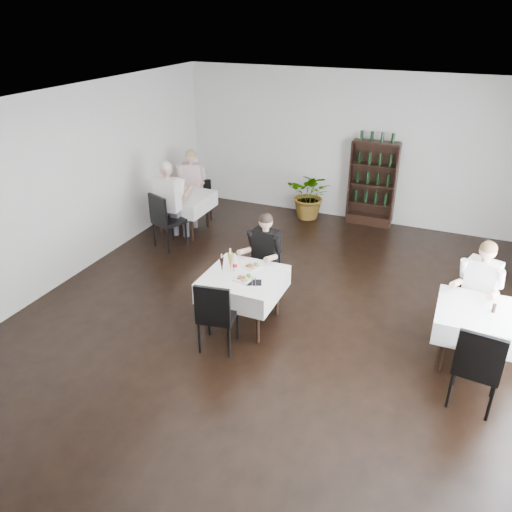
{
  "coord_description": "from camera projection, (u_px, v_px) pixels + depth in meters",
  "views": [
    {
      "loc": [
        2.19,
        -5.43,
        4.06
      ],
      "look_at": [
        -0.2,
        0.2,
        0.99
      ],
      "focal_mm": 35.0,
      "sensor_mm": 36.0,
      "label": 1
    }
  ],
  "objects": [
    {
      "name": "left_chair_far",
      "position": [
        201.0,
        198.0,
        10.28
      ],
      "size": [
        0.49,
        0.5,
        0.89
      ],
      "color": "black",
      "rests_on": "ground"
    },
    {
      "name": "potted_tree",
      "position": [
        311.0,
        195.0,
        10.46
      ],
      "size": [
        0.92,
        0.8,
        1.02
      ],
      "primitive_type": "imported",
      "rotation": [
        0.0,
        0.0,
        -0.0
      ],
      "color": "#2B5B1F",
      "rests_on": "ground"
    },
    {
      "name": "left_chair_near",
      "position": [
        165.0,
        218.0,
        9.09
      ],
      "size": [
        0.63,
        0.63,
        1.06
      ],
      "color": "black",
      "rests_on": "ground"
    },
    {
      "name": "room_shell",
      "position": [
        264.0,
        229.0,
        6.38
      ],
      "size": [
        9.0,
        9.0,
        9.0
      ],
      "color": "black",
      "rests_on": "ground"
    },
    {
      "name": "diner_main",
      "position": [
        263.0,
        252.0,
        7.34
      ],
      "size": [
        0.56,
        0.58,
        1.41
      ],
      "color": "#45454D",
      "rests_on": "ground"
    },
    {
      "name": "main_chair_near",
      "position": [
        216.0,
        312.0,
        6.33
      ],
      "size": [
        0.53,
        0.53,
        1.01
      ],
      "color": "black",
      "rests_on": "ground"
    },
    {
      "name": "pilsner_lager",
      "position": [
        230.0,
        261.0,
        6.88
      ],
      "size": [
        0.08,
        0.08,
        0.33
      ],
      "color": "gold",
      "rests_on": "main_table"
    },
    {
      "name": "diner_right_far",
      "position": [
        479.0,
        286.0,
        6.41
      ],
      "size": [
        0.61,
        0.65,
        1.45
      ],
      "color": "#45454D",
      "rests_on": "ground"
    },
    {
      "name": "wine_shelf",
      "position": [
        372.0,
        185.0,
        10.02
      ],
      "size": [
        0.9,
        0.28,
        1.75
      ],
      "color": "black",
      "rests_on": "ground"
    },
    {
      "name": "right_chair_near",
      "position": [
        478.0,
        364.0,
        5.38
      ],
      "size": [
        0.53,
        0.54,
        1.06
      ],
      "color": "black",
      "rests_on": "ground"
    },
    {
      "name": "pepper_mill",
      "position": [
        494.0,
        308.0,
        5.96
      ],
      "size": [
        0.05,
        0.05,
        0.11
      ],
      "primitive_type": "cylinder",
      "rotation": [
        0.0,
        0.0,
        0.03
      ],
      "color": "black",
      "rests_on": "right_table"
    },
    {
      "name": "pilsner_dark",
      "position": [
        222.0,
        264.0,
        6.85
      ],
      "size": [
        0.06,
        0.06,
        0.27
      ],
      "color": "black",
      "rests_on": "main_table"
    },
    {
      "name": "plate_far",
      "position": [
        252.0,
        266.0,
        7.0
      ],
      "size": [
        0.29,
        0.29,
        0.07
      ],
      "color": "white",
      "rests_on": "main_table"
    },
    {
      "name": "main_chair_far",
      "position": [
        265.0,
        271.0,
        7.47
      ],
      "size": [
        0.43,
        0.43,
        0.87
      ],
      "color": "black",
      "rests_on": "ground"
    },
    {
      "name": "main_table",
      "position": [
        243.0,
        284.0,
        6.88
      ],
      "size": [
        1.03,
        1.03,
        0.77
      ],
      "color": "black",
      "rests_on": "ground"
    },
    {
      "name": "right_chair_far",
      "position": [
        472.0,
        302.0,
        6.68
      ],
      "size": [
        0.48,
        0.48,
        0.88
      ],
      "color": "black",
      "rests_on": "ground"
    },
    {
      "name": "coke_bottle",
      "position": [
        235.0,
        264.0,
        6.87
      ],
      "size": [
        0.07,
        0.07,
        0.27
      ],
      "color": "silver",
      "rests_on": "main_table"
    },
    {
      "name": "right_table",
      "position": [
        477.0,
        321.0,
        6.08
      ],
      "size": [
        0.98,
        0.98,
        0.77
      ],
      "color": "black",
      "rests_on": "ground"
    },
    {
      "name": "left_table",
      "position": [
        184.0,
        202.0,
        9.78
      ],
      "size": [
        0.98,
        0.98,
        0.77
      ],
      "color": "black",
      "rests_on": "ground"
    },
    {
      "name": "diner_left_near",
      "position": [
        170.0,
        196.0,
        9.18
      ],
      "size": [
        0.62,
        0.62,
        1.61
      ],
      "color": "#45454D",
      "rests_on": "ground"
    },
    {
      "name": "napkin_cutlery",
      "position": [
        254.0,
        282.0,
        6.61
      ],
      "size": [
        0.24,
        0.22,
        0.02
      ],
      "color": "black",
      "rests_on": "main_table"
    },
    {
      "name": "plate_near",
      "position": [
        244.0,
        278.0,
        6.69
      ],
      "size": [
        0.28,
        0.28,
        0.08
      ],
      "color": "white",
      "rests_on": "main_table"
    },
    {
      "name": "diner_left_far",
      "position": [
        191.0,
        181.0,
        10.1
      ],
      "size": [
        0.63,
        0.67,
        1.51
      ],
      "color": "#45454D",
      "rests_on": "ground"
    }
  ]
}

